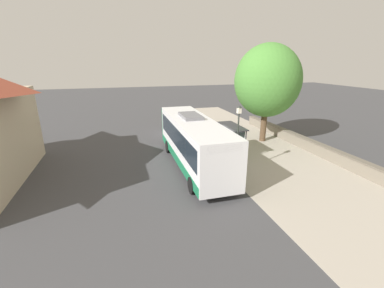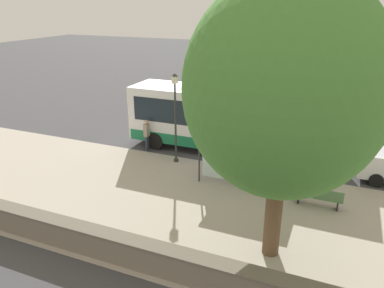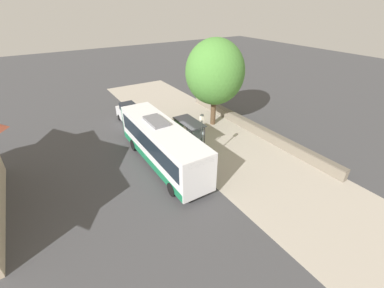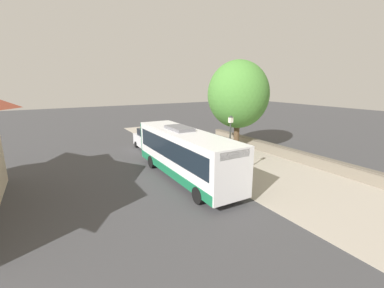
% 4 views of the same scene
% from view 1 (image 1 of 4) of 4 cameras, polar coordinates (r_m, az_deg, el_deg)
% --- Properties ---
extents(ground_plane, '(120.00, 120.00, 0.00)m').
position_cam_1_polar(ground_plane, '(19.84, 4.89, -3.64)').
color(ground_plane, '#424244').
rests_on(ground_plane, ground).
extents(sidewalk_plaza, '(9.00, 44.00, 0.02)m').
position_cam_1_polar(sidewalk_plaza, '(21.77, 16.04, -2.28)').
color(sidewalk_plaza, '#ADA393').
rests_on(sidewalk_plaza, ground).
extents(stone_wall, '(0.60, 20.00, 0.98)m').
position_cam_1_polar(stone_wall, '(23.96, 24.42, -0.13)').
color(stone_wall, slate).
rests_on(stone_wall, ground).
extents(bus, '(2.73, 10.96, 3.66)m').
position_cam_1_polar(bus, '(18.13, 0.37, 0.64)').
color(bus, white).
rests_on(bus, ground).
extents(bus_shelter, '(1.59, 3.25, 2.44)m').
position_cam_1_polar(bus_shelter, '(20.58, 8.82, 2.91)').
color(bus_shelter, '#2D2D33').
rests_on(bus_shelter, ground).
extents(pedestrian, '(0.34, 0.24, 1.80)m').
position_cam_1_polar(pedestrian, '(15.35, 10.63, -6.28)').
color(pedestrian, '#2D3347').
rests_on(pedestrian, ground).
extents(bench, '(0.40, 1.90, 0.88)m').
position_cam_1_polar(bench, '(24.67, 6.62, 1.86)').
color(bench, '#4C7247').
rests_on(bench, ground).
extents(street_lamp_near, '(0.28, 0.28, 4.63)m').
position_cam_1_polar(street_lamp_near, '(16.91, 10.13, 2.06)').
color(street_lamp_near, '#2D332D').
rests_on(street_lamp_near, ground).
extents(shade_tree, '(5.85, 5.85, 8.82)m').
position_cam_1_polar(shade_tree, '(24.43, 16.42, 13.29)').
color(shade_tree, brown).
rests_on(shade_tree, ground).
extents(parked_car_behind_bus, '(1.87, 4.55, 2.11)m').
position_cam_1_polar(parked_car_behind_bus, '(26.93, -3.80, 4.49)').
color(parked_car_behind_bus, silver).
rests_on(parked_car_behind_bus, ground).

